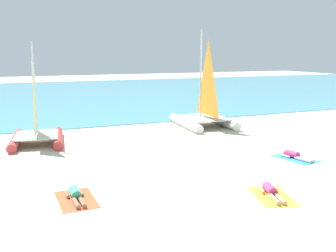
{
  "coord_description": "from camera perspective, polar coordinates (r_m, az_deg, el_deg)",
  "views": [
    {
      "loc": [
        -6.84,
        -10.17,
        4.48
      ],
      "look_at": [
        0.0,
        5.84,
        1.2
      ],
      "focal_mm": 41.59,
      "sensor_mm": 36.0,
      "label": 1
    }
  ],
  "objects": [
    {
      "name": "sunbather_center_left",
      "position": [
        12.99,
        14.9,
        -9.26
      ],
      "size": [
        0.84,
        1.54,
        0.3
      ],
      "rotation": [
        0.0,
        0.0,
        -0.31
      ],
      "color": "#D83372",
      "rests_on": "towel_center_left"
    },
    {
      "name": "towel_leftmost",
      "position": [
        12.59,
        -13.3,
        -10.44
      ],
      "size": [
        1.11,
        1.91,
        0.01
      ],
      "primitive_type": "cube",
      "rotation": [
        0.0,
        0.0,
        0.01
      ],
      "color": "#EA5933",
      "rests_on": "ground"
    },
    {
      "name": "sailboat_red",
      "position": [
        20.37,
        -18.72,
        -0.44
      ],
      "size": [
        2.96,
        4.17,
        5.06
      ],
      "rotation": [
        0.0,
        0.0,
        -0.13
      ],
      "color": "#CC3838",
      "rests_on": "ground"
    },
    {
      "name": "towel_center_right",
      "position": [
        17.66,
        18.18,
        -4.56
      ],
      "size": [
        1.4,
        2.05,
        0.01
      ],
      "primitive_type": "cube",
      "rotation": [
        0.0,
        0.0,
        0.16
      ],
      "color": "#338CD8",
      "rests_on": "ground"
    },
    {
      "name": "sunbather_leftmost",
      "position": [
        12.61,
        -13.38,
        -9.81
      ],
      "size": [
        0.54,
        1.56,
        0.3
      ],
      "rotation": [
        0.0,
        0.0,
        0.01
      ],
      "color": "#3FB28C",
      "rests_on": "towel_leftmost"
    },
    {
      "name": "towel_center_left",
      "position": [
        12.97,
        14.98,
        -9.88
      ],
      "size": [
        1.63,
        2.14,
        0.01
      ],
      "primitive_type": "cube",
      "rotation": [
        0.0,
        0.0,
        -0.31
      ],
      "color": "yellow",
      "rests_on": "ground"
    },
    {
      "name": "sunbather_center_right",
      "position": [
        17.67,
        18.04,
        -4.12
      ],
      "size": [
        0.66,
        1.57,
        0.3
      ],
      "rotation": [
        0.0,
        0.0,
        0.16
      ],
      "color": "#D83372",
      "rests_on": "towel_center_right"
    },
    {
      "name": "ocean_water",
      "position": [
        43.92,
        -14.09,
        4.52
      ],
      "size": [
        120.0,
        40.0,
        0.05
      ],
      "primitive_type": "cube",
      "color": "#4C9EB7",
      "rests_on": "ground"
    },
    {
      "name": "ground_plane",
      "position": [
        21.77,
        -4.3,
        -1.24
      ],
      "size": [
        120.0,
        120.0,
        0.0
      ],
      "primitive_type": "plane",
      "color": "beige"
    },
    {
      "name": "sailboat_white",
      "position": [
        24.08,
        5.29,
        2.02
      ],
      "size": [
        3.25,
        4.75,
        5.91
      ],
      "rotation": [
        0.0,
        0.0,
        -0.08
      ],
      "color": "white",
      "rests_on": "ground"
    }
  ]
}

